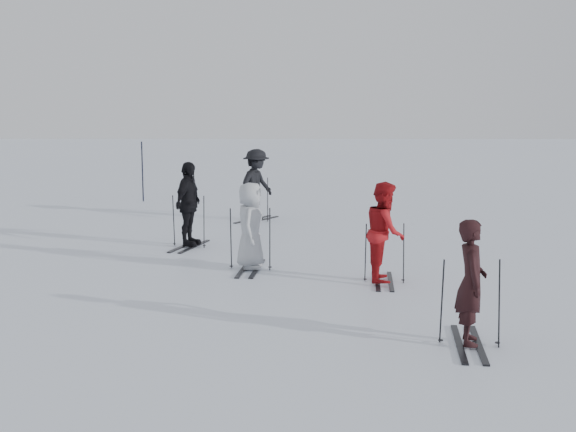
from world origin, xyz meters
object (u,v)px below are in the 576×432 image
at_px(skier_red, 385,233).
at_px(skier_grey, 250,227).
at_px(skier_near_dark, 471,284).
at_px(skier_uphill_left, 188,205).
at_px(piste_marker, 142,172).
at_px(skier_uphill_far, 256,185).

distance_m(skier_red, skier_grey, 2.70).
xyz_separation_m(skier_red, skier_grey, (-2.50, 1.03, -0.06)).
xyz_separation_m(skier_near_dark, skier_grey, (-3.20, 4.55, 0.00)).
bearing_deg(skier_near_dark, skier_uphill_left, 42.14).
relative_size(skier_near_dark, piste_marker, 0.83).
relative_size(skier_uphill_left, piste_marker, 0.95).
bearing_deg(skier_near_dark, piste_marker, 34.07).
xyz_separation_m(skier_uphill_left, skier_uphill_far, (1.33, 3.93, 0.03)).
relative_size(skier_uphill_left, skier_uphill_far, 0.97).
relative_size(skier_red, skier_uphill_left, 0.94).
distance_m(skier_red, piste_marker, 13.20).
bearing_deg(skier_near_dark, skier_grey, 42.53).
relative_size(skier_near_dark, skier_grey, 0.99).
bearing_deg(skier_grey, skier_uphill_left, 39.36).
relative_size(skier_grey, piste_marker, 0.83).
bearing_deg(piste_marker, skier_red, -59.17).
bearing_deg(skier_uphill_left, skier_red, -113.60).
xyz_separation_m(skier_near_dark, skier_uphill_far, (-3.42, 10.77, 0.15)).
height_order(skier_uphill_far, piste_marker, piste_marker).
relative_size(skier_near_dark, skier_uphill_left, 0.88).
relative_size(skier_red, piste_marker, 0.90).
relative_size(skier_near_dark, skier_red, 0.93).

